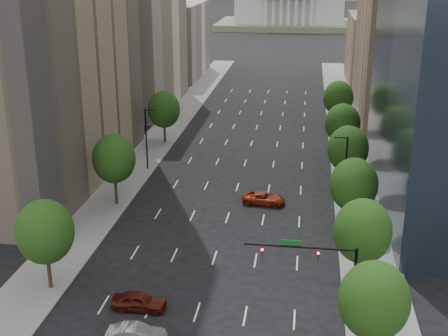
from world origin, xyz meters
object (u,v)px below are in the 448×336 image
at_px(capitol, 290,7).
at_px(car_silver, 136,335).
at_px(car_red_far, 264,198).
at_px(traffic_signal, 324,267).
at_px(car_maroon, 139,301).

xyz_separation_m(capitol, car_silver, (-3.92, -224.72, -7.80)).
relative_size(car_silver, car_red_far, 0.90).
distance_m(traffic_signal, capitol, 219.99).
bearing_deg(traffic_signal, car_silver, -160.88).
bearing_deg(car_silver, traffic_signal, -75.29).
bearing_deg(capitol, car_silver, -91.00).
height_order(car_silver, car_red_far, car_silver).
bearing_deg(car_red_far, car_silver, 170.42).
xyz_separation_m(car_maroon, car_red_far, (8.88, 25.02, -0.08)).
distance_m(capitol, car_red_far, 195.14).
distance_m(car_maroon, car_silver, 4.87).
height_order(traffic_signal, car_red_far, traffic_signal).
relative_size(traffic_signal, car_red_far, 1.74).
distance_m(traffic_signal, car_red_far, 26.02).
relative_size(capitol, car_red_far, 11.41).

